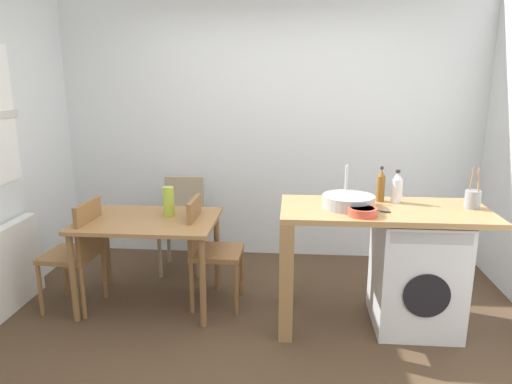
% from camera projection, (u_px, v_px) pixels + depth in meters
% --- Properties ---
extents(ground_plane, '(5.46, 5.46, 0.00)m').
position_uv_depth(ground_plane, '(256.00, 339.00, 3.36)').
color(ground_plane, '#4C3826').
extents(wall_back, '(4.60, 0.10, 2.70)m').
position_uv_depth(wall_back, '(270.00, 127.00, 4.73)').
color(wall_back, silver).
rests_on(wall_back, ground_plane).
extents(radiator, '(0.10, 0.80, 0.70)m').
position_uv_depth(radiator, '(9.00, 269.00, 3.73)').
color(radiator, white).
rests_on(radiator, ground_plane).
extents(dining_table, '(1.10, 0.76, 0.74)m').
position_uv_depth(dining_table, '(148.00, 230.00, 3.75)').
color(dining_table, '#9E7042').
rests_on(dining_table, ground_plane).
extents(chair_person_seat, '(0.43, 0.43, 0.90)m').
position_uv_depth(chair_person_seat, '(79.00, 249.00, 3.72)').
color(chair_person_seat, olive).
rests_on(chair_person_seat, ground_plane).
extents(chair_opposite, '(0.40, 0.40, 0.90)m').
position_uv_depth(chair_opposite, '(208.00, 245.00, 3.79)').
color(chair_opposite, olive).
rests_on(chair_opposite, ground_plane).
extents(chair_spare_by_wall, '(0.41, 0.41, 0.90)m').
position_uv_depth(chair_spare_by_wall, '(183.00, 218.00, 4.52)').
color(chair_spare_by_wall, gray).
rests_on(chair_spare_by_wall, ground_plane).
extents(kitchen_counter, '(1.50, 0.68, 0.92)m').
position_uv_depth(kitchen_counter, '(354.00, 228.00, 3.43)').
color(kitchen_counter, tan).
rests_on(kitchen_counter, ground_plane).
extents(washing_machine, '(0.60, 0.61, 0.86)m').
position_uv_depth(washing_machine, '(416.00, 272.00, 3.47)').
color(washing_machine, silver).
rests_on(washing_machine, ground_plane).
extents(sink_basin, '(0.38, 0.38, 0.09)m').
position_uv_depth(sink_basin, '(348.00, 201.00, 3.38)').
color(sink_basin, '#9EA0A5').
rests_on(sink_basin, kitchen_counter).
extents(tap, '(0.02, 0.02, 0.28)m').
position_uv_depth(tap, '(346.00, 183.00, 3.53)').
color(tap, '#B2B2B7').
rests_on(tap, kitchen_counter).
extents(bottle_tall_green, '(0.06, 0.06, 0.27)m').
position_uv_depth(bottle_tall_green, '(381.00, 186.00, 3.53)').
color(bottle_tall_green, brown).
rests_on(bottle_tall_green, kitchen_counter).
extents(bottle_squat_brown, '(0.08, 0.08, 0.25)m').
position_uv_depth(bottle_squat_brown, '(397.00, 188.00, 3.50)').
color(bottle_squat_brown, silver).
rests_on(bottle_squat_brown, kitchen_counter).
extents(mixing_bowl, '(0.20, 0.20, 0.06)m').
position_uv_depth(mixing_bowl, '(362.00, 211.00, 3.19)').
color(mixing_bowl, '#D84C38').
rests_on(mixing_bowl, kitchen_counter).
extents(utensil_crock, '(0.11, 0.11, 0.30)m').
position_uv_depth(utensil_crock, '(473.00, 199.00, 3.35)').
color(utensil_crock, gray).
rests_on(utensil_crock, kitchen_counter).
extents(vase, '(0.09, 0.09, 0.24)m').
position_uv_depth(vase, '(169.00, 201.00, 3.78)').
color(vase, '#A8C63D').
rests_on(vase, dining_table).
extents(scissors, '(0.15, 0.06, 0.01)m').
position_uv_depth(scissors, '(380.00, 211.00, 3.28)').
color(scissors, '#B2B2B7').
rests_on(scissors, kitchen_counter).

